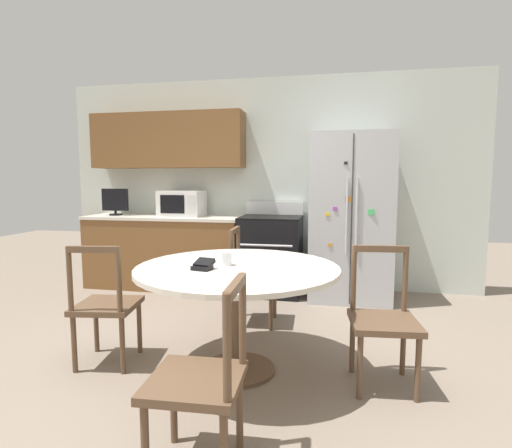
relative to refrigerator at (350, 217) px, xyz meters
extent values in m
plane|color=gray|center=(-1.03, -2.23, -0.93)|extent=(14.00, 14.00, 0.00)
cube|color=silver|center=(-1.03, 0.42, 0.37)|extent=(5.20, 0.10, 2.60)
cube|color=brown|center=(-2.26, 0.20, 0.91)|extent=(1.95, 0.34, 0.68)
cube|color=brown|center=(-2.26, 0.06, -0.49)|extent=(1.95, 0.62, 0.86)
cube|color=beige|center=(-2.26, 0.06, -0.04)|extent=(1.97, 0.64, 0.03)
cube|color=#B2B5BA|center=(0.00, 0.00, 0.00)|extent=(0.90, 0.71, 1.85)
cube|color=#333333|center=(0.00, -0.36, 0.00)|extent=(0.01, 0.01, 1.78)
cylinder|color=silver|center=(-0.05, -0.37, 0.05)|extent=(0.02, 0.02, 0.78)
cylinder|color=silver|center=(0.05, -0.37, 0.05)|extent=(0.02, 0.02, 0.78)
cube|color=black|center=(-0.07, -0.36, 0.59)|extent=(0.04, 0.01, 0.03)
cube|color=purple|center=(-0.17, -0.36, 0.12)|extent=(0.04, 0.01, 0.04)
cube|color=orange|center=(-0.04, -0.36, 0.22)|extent=(0.07, 0.01, 0.05)
cube|color=#3FB259|center=(0.19, -0.36, 0.09)|extent=(0.07, 0.02, 0.06)
cube|color=orange|center=(-0.21, -0.36, -0.26)|extent=(0.04, 0.01, 0.03)
cube|color=yellow|center=(-0.25, -0.36, 0.06)|extent=(0.05, 0.01, 0.04)
cube|color=black|center=(-0.91, 0.03, -0.48)|extent=(0.71, 0.64, 0.90)
cube|color=black|center=(-0.91, -0.29, -0.57)|extent=(0.51, 0.01, 0.40)
cylinder|color=silver|center=(-0.91, -0.32, -0.30)|extent=(0.58, 0.02, 0.02)
cube|color=black|center=(-0.91, 0.03, -0.02)|extent=(0.71, 0.64, 0.02)
cube|color=white|center=(-0.91, 0.32, 0.07)|extent=(0.71, 0.06, 0.16)
cube|color=white|center=(-2.04, 0.10, 0.13)|extent=(0.53, 0.39, 0.31)
cube|color=black|center=(-2.09, -0.09, 0.13)|extent=(0.31, 0.01, 0.22)
cube|color=silver|center=(-1.85, -0.09, 0.13)|extent=(0.11, 0.01, 0.23)
cylinder|color=black|center=(-2.92, 0.03, -0.02)|extent=(0.16, 0.16, 0.02)
cylinder|color=black|center=(-2.92, 0.03, 0.01)|extent=(0.03, 0.03, 0.04)
cube|color=black|center=(-2.92, 0.03, 0.17)|extent=(0.34, 0.05, 0.28)
cylinder|color=beige|center=(-0.82, -1.97, -0.19)|extent=(1.40, 1.40, 0.03)
cylinder|color=brown|center=(-0.82, -1.97, -0.55)|extent=(0.11, 0.11, 0.70)
cylinder|color=brown|center=(-0.82, -1.97, -0.91)|extent=(0.52, 0.52, 0.03)
cube|color=brown|center=(0.15, -1.99, -0.50)|extent=(0.46, 0.46, 0.04)
cylinder|color=brown|center=(0.34, -2.15, -0.72)|extent=(0.04, 0.04, 0.41)
cylinder|color=brown|center=(0.00, -2.18, -0.72)|extent=(0.04, 0.04, 0.41)
cylinder|color=brown|center=(0.31, -1.80, -0.72)|extent=(0.04, 0.04, 0.41)
cylinder|color=brown|center=(-0.04, -1.83, -0.72)|extent=(0.04, 0.04, 0.41)
cylinder|color=brown|center=(0.31, -1.79, -0.25)|extent=(0.04, 0.04, 0.45)
cylinder|color=brown|center=(-0.04, -1.82, -0.25)|extent=(0.04, 0.04, 0.45)
cube|color=brown|center=(0.13, -1.80, -0.05)|extent=(0.35, 0.07, 0.04)
cube|color=brown|center=(-0.90, -1.00, -0.50)|extent=(0.44, 0.44, 0.04)
cylinder|color=brown|center=(-0.73, -0.82, -0.72)|extent=(0.04, 0.04, 0.41)
cylinder|color=brown|center=(-0.72, -1.16, -0.72)|extent=(0.04, 0.04, 0.41)
cylinder|color=brown|center=(-1.08, -0.84, -0.72)|extent=(0.04, 0.04, 0.41)
cylinder|color=brown|center=(-1.06, -1.18, -0.72)|extent=(0.04, 0.04, 0.41)
cylinder|color=brown|center=(-1.09, -0.84, -0.25)|extent=(0.04, 0.04, 0.45)
cylinder|color=brown|center=(-1.08, -1.18, -0.25)|extent=(0.04, 0.04, 0.45)
cube|color=brown|center=(-1.09, -1.01, -0.05)|extent=(0.05, 0.35, 0.04)
cube|color=brown|center=(-1.80, -2.02, -0.50)|extent=(0.48, 0.48, 0.04)
cylinder|color=brown|center=(-1.99, -1.87, -0.72)|extent=(0.04, 0.04, 0.41)
cylinder|color=brown|center=(-1.65, -1.82, -0.72)|extent=(0.04, 0.04, 0.41)
cylinder|color=brown|center=(-1.94, -2.21, -0.72)|extent=(0.04, 0.04, 0.41)
cylinder|color=brown|center=(-1.60, -2.16, -0.72)|extent=(0.04, 0.04, 0.41)
cylinder|color=brown|center=(-1.94, -2.23, -0.25)|extent=(0.04, 0.04, 0.45)
cylinder|color=brown|center=(-1.60, -2.18, -0.25)|extent=(0.04, 0.04, 0.45)
cube|color=brown|center=(-1.77, -2.20, -0.05)|extent=(0.35, 0.09, 0.04)
cube|color=brown|center=(-0.78, -2.95, -0.50)|extent=(0.44, 0.44, 0.04)
cylinder|color=brown|center=(-0.95, -3.13, -0.72)|extent=(0.04, 0.04, 0.41)
cylinder|color=brown|center=(-0.96, -2.78, -0.72)|extent=(0.04, 0.04, 0.41)
cylinder|color=brown|center=(-0.62, -2.77, -0.72)|extent=(0.04, 0.04, 0.41)
cylinder|color=brown|center=(-0.59, -3.11, -0.25)|extent=(0.04, 0.04, 0.45)
cylinder|color=brown|center=(-0.60, -2.77, -0.25)|extent=(0.04, 0.04, 0.45)
cube|color=brown|center=(-0.60, -2.94, -0.05)|extent=(0.05, 0.35, 0.04)
cylinder|color=silver|center=(-0.90, -1.96, -0.12)|extent=(0.08, 0.08, 0.09)
cylinder|color=red|center=(-0.90, -1.96, -0.15)|extent=(0.07, 0.07, 0.05)
cube|color=black|center=(-1.03, -2.13, -0.16)|extent=(0.14, 0.12, 0.03)
cube|color=black|center=(-1.02, -2.10, -0.13)|extent=(0.14, 0.12, 0.06)
camera|label=1|loc=(-0.18, -4.59, 0.42)|focal=28.00mm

